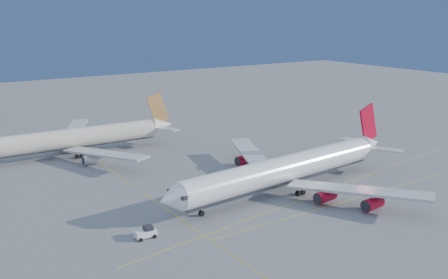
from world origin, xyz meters
TOP-DOWN VIEW (x-y plane):
  - ground at (0.00, 0.00)m, footprint 500.00×500.00m
  - taxiway_lines at (-14.71, 6.34)m, footprint 118.86×140.00m
  - airliner_virgin at (-8.54, -0.42)m, footprint 74.39×66.58m
  - airliner_etihad at (-42.62, 60.25)m, footprint 66.55×61.54m
  - pushback_tug at (-49.95, -5.92)m, footprint 4.20×2.62m

SIDE VIEW (x-z plane):
  - ground at x=0.00m, z-range 0.00..0.00m
  - taxiway_lines at x=-14.71m, z-range 0.00..0.02m
  - pushback_tug at x=-49.95m, z-range -0.09..2.26m
  - airliner_etihad at x=-42.62m, z-range -3.40..13.98m
  - airliner_virgin at x=-8.54m, z-range -3.64..14.70m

